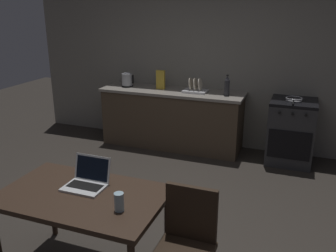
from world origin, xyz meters
TOP-DOWN VIEW (x-y plane):
  - ground_plane at (0.00, 0.00)m, footprint 12.00×12.00m
  - back_wall at (0.30, 2.43)m, footprint 6.40×0.10m
  - kitchen_counter at (-0.47, 2.08)m, footprint 2.16×0.64m
  - stove_oven at (1.27, 2.07)m, footprint 0.60×0.62m
  - dining_table at (-0.15, -0.84)m, footprint 1.27×0.78m
  - chair at (0.70, -0.84)m, footprint 0.40×0.40m
  - laptop at (-0.18, -0.72)m, footprint 0.32×0.28m
  - electric_kettle at (-1.22, 2.08)m, footprint 0.19×0.17m
  - bottle at (0.36, 2.03)m, footprint 0.07×0.07m
  - frying_pan at (1.26, 2.05)m, footprint 0.23×0.40m
  - drinking_glass at (0.23, -0.95)m, footprint 0.07×0.07m
  - cereal_box at (-0.67, 2.10)m, footprint 0.13×0.05m
  - dish_rack at (-0.11, 2.08)m, footprint 0.34×0.26m

SIDE VIEW (x-z plane):
  - ground_plane at x=0.00m, z-range 0.00..0.00m
  - stove_oven at x=1.27m, z-range 0.00..0.88m
  - kitchen_counter at x=-0.47m, z-range 0.00..0.88m
  - chair at x=0.70m, z-range 0.07..0.96m
  - dining_table at x=-0.15m, z-range 0.29..1.00m
  - laptop at x=-0.18m, z-range 0.65..0.87m
  - drinking_glass at x=0.23m, z-range 0.72..0.85m
  - frying_pan at x=1.26m, z-range 0.88..0.93m
  - dish_rack at x=-0.11m, z-range 0.82..1.03m
  - electric_kettle at x=-1.22m, z-range 0.88..1.10m
  - cereal_box at x=-0.67m, z-range 0.88..1.16m
  - bottle at x=0.36m, z-range 0.87..1.17m
  - back_wall at x=0.30m, z-range 0.00..2.64m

